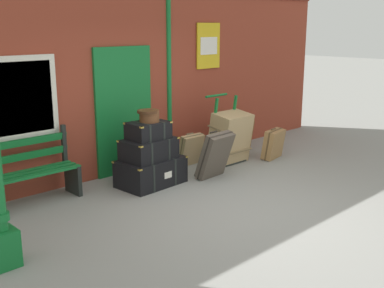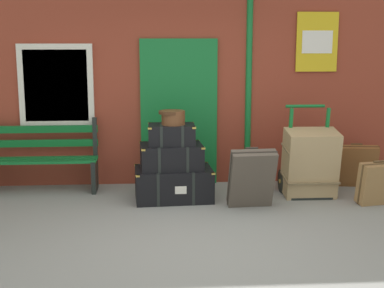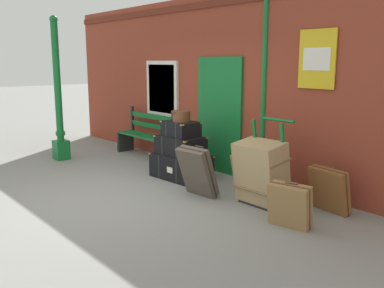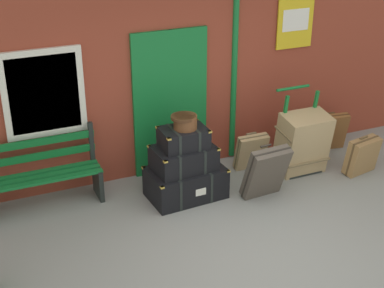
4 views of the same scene
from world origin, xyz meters
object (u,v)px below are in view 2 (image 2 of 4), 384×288
(steamer_trunk_base, at_px, (174,184))
(large_brown_trunk, at_px, (310,163))
(platform_bench, at_px, (39,160))
(suitcase_cream, at_px, (258,171))
(steamer_trunk_middle, at_px, (171,156))
(suitcase_oxblood, at_px, (356,166))
(steamer_trunk_top, at_px, (172,134))
(suitcase_umber, at_px, (252,178))
(porters_trolley, at_px, (306,174))
(suitcase_tan, at_px, (378,183))
(round_hatbox, at_px, (173,117))

(steamer_trunk_base, distance_m, large_brown_trunk, 1.84)
(platform_bench, distance_m, suitcase_cream, 3.05)
(steamer_trunk_middle, height_order, suitcase_oxblood, steamer_trunk_middle)
(large_brown_trunk, xyz_separation_m, suitcase_oxblood, (0.80, 0.46, -0.16))
(steamer_trunk_middle, height_order, steamer_trunk_top, steamer_trunk_top)
(suitcase_umber, xyz_separation_m, suitcase_oxblood, (1.67, 0.91, -0.08))
(porters_trolley, bearing_deg, suitcase_tan, -35.00)
(platform_bench, height_order, porters_trolley, porters_trolley)
(steamer_trunk_base, xyz_separation_m, suitcase_tan, (2.61, -0.40, 0.07))
(large_brown_trunk, height_order, suitcase_tan, large_brown_trunk)
(platform_bench, distance_m, suitcase_umber, 2.98)
(suitcase_umber, relative_size, suitcase_oxblood, 1.23)
(steamer_trunk_base, distance_m, suitcase_umber, 1.08)
(suitcase_oxblood, bearing_deg, suitcase_tan, -91.12)
(round_hatbox, bearing_deg, large_brown_trunk, -0.89)
(porters_trolley, height_order, suitcase_cream, porters_trolley)
(large_brown_trunk, bearing_deg, steamer_trunk_base, 179.42)
(suitcase_oxblood, bearing_deg, steamer_trunk_middle, -170.68)
(steamer_trunk_middle, relative_size, large_brown_trunk, 0.91)
(steamer_trunk_base, relative_size, suitcase_cream, 1.81)
(round_hatbox, xyz_separation_m, suitcase_umber, (0.96, -0.48, -0.72))
(round_hatbox, height_order, suitcase_cream, round_hatbox)
(steamer_trunk_middle, bearing_deg, suitcase_cream, 15.74)
(steamer_trunk_middle, xyz_separation_m, porters_trolley, (1.85, 0.14, -0.31))
(large_brown_trunk, relative_size, suitcase_cream, 1.61)
(steamer_trunk_middle, relative_size, suitcase_oxblood, 1.34)
(suitcase_cream, bearing_deg, suitcase_umber, -106.14)
(suitcase_umber, height_order, suitcase_oxblood, suitcase_umber)
(platform_bench, height_order, steamer_trunk_base, platform_bench)
(steamer_trunk_top, bearing_deg, platform_bench, 163.91)
(platform_bench, xyz_separation_m, round_hatbox, (1.84, -0.53, 0.66))
(porters_trolley, relative_size, suitcase_oxblood, 1.91)
(suitcase_oxblood, bearing_deg, round_hatbox, -170.65)
(suitcase_cream, bearing_deg, suitcase_tan, -27.91)
(suitcase_cream, height_order, suitcase_tan, suitcase_cream)
(steamer_trunk_top, distance_m, suitcase_cream, 1.39)
(steamer_trunk_top, bearing_deg, suitcase_tan, -8.93)
(steamer_trunk_middle, height_order, porters_trolley, porters_trolley)
(round_hatbox, distance_m, porters_trolley, 2.01)
(round_hatbox, height_order, suitcase_oxblood, round_hatbox)
(porters_trolley, relative_size, suitcase_cream, 2.09)
(large_brown_trunk, bearing_deg, steamer_trunk_top, 178.98)
(round_hatbox, bearing_deg, suitcase_umber, -26.31)
(steamer_trunk_middle, distance_m, large_brown_trunk, 1.85)
(porters_trolley, xyz_separation_m, suitcase_umber, (-0.87, -0.62, 0.11))
(porters_trolley, bearing_deg, steamer_trunk_middle, -175.53)
(large_brown_trunk, height_order, suitcase_cream, large_brown_trunk)
(platform_bench, xyz_separation_m, large_brown_trunk, (3.67, -0.56, 0.02))
(steamer_trunk_top, distance_m, suitcase_tan, 2.73)
(steamer_trunk_middle, distance_m, suitcase_umber, 1.11)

